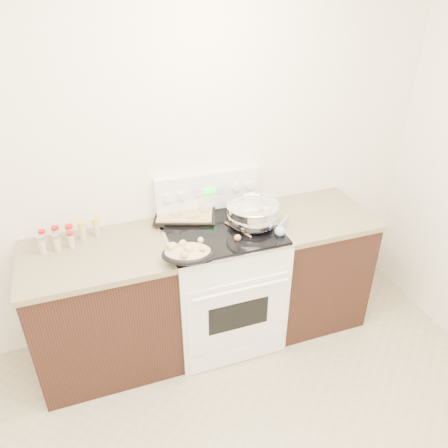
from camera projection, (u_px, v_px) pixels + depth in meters
name	position (u px, v px, depth m)	size (l,w,h in m)	color
room_shell	(267.00, 261.00, 1.28)	(4.10, 3.60, 2.75)	white
counter_left	(105.00, 309.00, 2.94)	(0.93, 0.67, 0.92)	black
counter_right	(310.00, 264.00, 3.38)	(0.73, 0.67, 0.92)	black
kitchen_range	(221.00, 281.00, 3.16)	(0.78, 0.73, 1.22)	white
mixing_bowl	(253.00, 214.00, 2.91)	(0.38, 0.38, 0.21)	silver
roasting_pan	(187.00, 253.00, 2.58)	(0.36, 0.29, 0.11)	black
baking_sheet	(186.00, 215.00, 3.04)	(0.49, 0.41, 0.06)	black
wooden_spoon	(238.00, 235.00, 2.83)	(0.12, 0.24, 0.04)	#B97C54
blue_ladle	(281.00, 229.00, 2.84)	(0.18, 0.22, 0.09)	#86ADC8
spice_jars	(65.00, 236.00, 2.76)	(0.38, 0.15, 0.13)	#BFB28C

